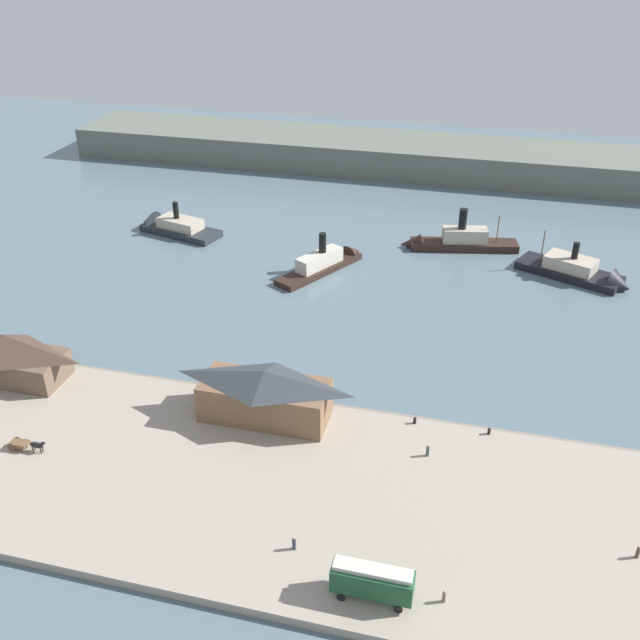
% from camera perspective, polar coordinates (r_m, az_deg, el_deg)
% --- Properties ---
extents(ground_plane, '(320.00, 320.00, 0.00)m').
position_cam_1_polar(ground_plane, '(111.36, -4.22, -5.18)').
color(ground_plane, slate).
extents(quay_promenade, '(110.00, 36.00, 1.20)m').
position_cam_1_polar(quay_promenade, '(94.97, -8.45, -12.22)').
color(quay_promenade, '#9E9384').
rests_on(quay_promenade, ground).
extents(seawall_edge, '(110.00, 0.80, 1.00)m').
position_cam_1_polar(seawall_edge, '(108.31, -4.82, -6.02)').
color(seawall_edge, gray).
rests_on(seawall_edge, ground).
extents(ferry_shed_west_terminal, '(17.64, 7.75, 7.43)m').
position_cam_1_polar(ferry_shed_west_terminal, '(118.80, -23.49, -2.57)').
color(ferry_shed_west_terminal, brown).
rests_on(ferry_shed_west_terminal, quay_promenade).
extents(ferry_shed_central_terminal, '(18.20, 7.82, 7.60)m').
position_cam_1_polar(ferry_shed_central_terminal, '(100.94, -4.38, -5.81)').
color(ferry_shed_central_terminal, brown).
rests_on(ferry_shed_central_terminal, quay_promenade).
extents(street_tram, '(8.55, 2.69, 4.23)m').
position_cam_1_polar(street_tram, '(78.89, 4.15, -19.80)').
color(street_tram, '#1E4C2D').
rests_on(street_tram, quay_promenade).
extents(horse_cart, '(5.41, 1.57, 1.87)m').
position_cam_1_polar(horse_cart, '(104.11, -22.16, -9.06)').
color(horse_cart, brown).
rests_on(horse_cart, quay_promenade).
extents(pedestrian_standing_center, '(0.40, 0.40, 1.60)m').
position_cam_1_polar(pedestrian_standing_center, '(80.68, 9.77, -20.72)').
color(pedestrian_standing_center, '#6B5B4C').
rests_on(pedestrian_standing_center, quay_promenade).
extents(pedestrian_near_cart, '(0.42, 0.42, 1.70)m').
position_cam_1_polar(pedestrian_near_cart, '(90.51, 23.80, -16.43)').
color(pedestrian_near_cart, '#4C3D33').
rests_on(pedestrian_near_cart, quay_promenade).
extents(pedestrian_near_east_shed, '(0.44, 0.44, 1.79)m').
position_cam_1_polar(pedestrian_near_east_shed, '(84.30, -2.06, -17.22)').
color(pedestrian_near_east_shed, '#33384C').
rests_on(pedestrian_near_east_shed, quay_promenade).
extents(pedestrian_near_west_shed, '(0.44, 0.44, 1.79)m').
position_cam_1_polar(pedestrian_near_west_shed, '(96.81, 8.50, -10.17)').
color(pedestrian_near_west_shed, '#3D4C42').
rests_on(pedestrian_near_west_shed, quay_promenade).
extents(mooring_post_center_east, '(0.44, 0.44, 0.90)m').
position_cam_1_polar(mooring_post_center_east, '(102.12, 13.20, -8.55)').
color(mooring_post_center_east, black).
rests_on(mooring_post_center_east, quay_promenade).
extents(mooring_post_west, '(0.44, 0.44, 0.90)m').
position_cam_1_polar(mooring_post_west, '(102.21, 7.49, -7.88)').
color(mooring_post_west, black).
rests_on(mooring_post_west, quay_promenade).
extents(ferry_approaching_west, '(25.15, 9.68, 10.37)m').
position_cam_1_polar(ferry_approaching_west, '(157.99, 10.43, 6.14)').
color(ferry_approaching_west, black).
rests_on(ferry_approaching_west, ground).
extents(ferry_outer_harbor, '(22.73, 14.63, 10.54)m').
position_cam_1_polar(ferry_outer_harbor, '(150.80, 20.09, 3.45)').
color(ferry_outer_harbor, black).
rests_on(ferry_outer_harbor, ground).
extents(ferry_departing_north, '(20.91, 11.18, 9.64)m').
position_cam_1_polar(ferry_departing_north, '(167.48, -11.67, 7.25)').
color(ferry_departing_north, '#23282D').
rests_on(ferry_departing_north, ground).
extents(ferry_approaching_east, '(14.90, 22.18, 9.52)m').
position_cam_1_polar(ferry_approaching_east, '(146.61, 0.61, 4.65)').
color(ferry_approaching_east, black).
rests_on(ferry_approaching_east, ground).
extents(far_headland, '(180.00, 24.00, 8.00)m').
position_cam_1_polar(far_headland, '(207.27, 5.46, 12.89)').
color(far_headland, '#60665B').
rests_on(far_headland, ground).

